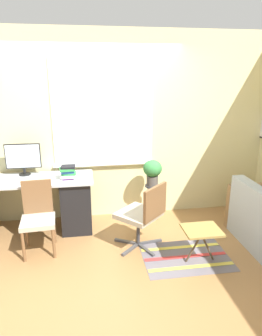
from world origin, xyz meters
The scene contains 13 objects.
ground_plane centered at (0.00, 0.00, 0.00)m, with size 14.00×14.00×0.00m, color #9E7042.
wall_back_with_window centered at (0.01, 0.70, 1.36)m, with size 9.00×0.12×2.70m.
desk centered at (-0.96, 0.31, 0.41)m, with size 1.83×0.62×0.76m.
monitor centered at (-0.97, 0.50, 1.01)m, with size 0.47×0.16×0.44m.
keyboard centered at (-0.98, 0.15, 0.77)m, with size 0.35×0.14×0.02m.
mouse centered at (-0.75, 0.13, 0.78)m, with size 0.04×0.06×0.03m.
book_stack centered at (-0.37, 0.23, 0.86)m, with size 0.22×0.19×0.18m.
desk_chair_wooden centered at (-0.73, -0.19, 0.46)m, with size 0.42×0.43×0.87m.
office_chair_swivel centered at (0.54, -0.34, 0.46)m, with size 0.67×0.67×0.85m.
plant_stand centered at (0.81, 0.37, 0.47)m, with size 0.21×0.21×0.56m.
potted_plant centered at (0.81, 0.37, 0.78)m, with size 0.27×0.27×0.38m.
floor_rug_striped centered at (1.00, -0.64, 0.00)m, with size 1.02×0.72×0.01m.
folding_stool centered at (1.14, -0.73, 0.38)m, with size 0.42×0.36×0.42m.
Camera 1 is at (-0.12, -3.61, 2.07)m, focal length 32.00 mm.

